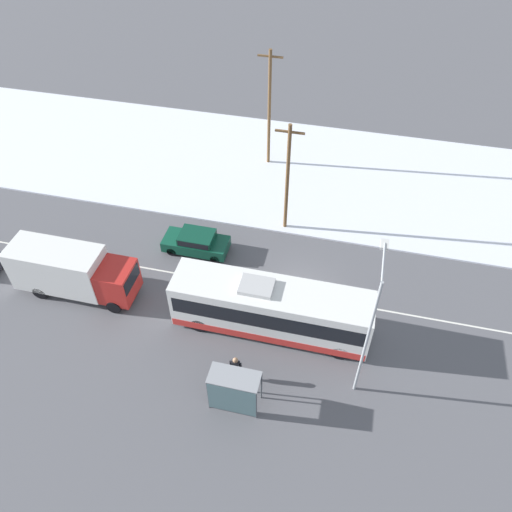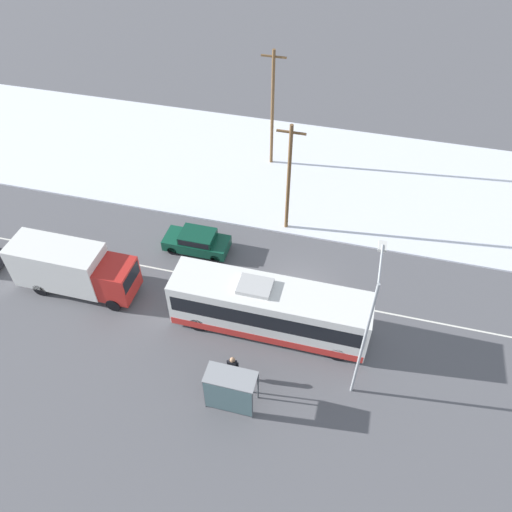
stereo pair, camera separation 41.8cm
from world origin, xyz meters
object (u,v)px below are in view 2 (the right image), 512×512
(streetlamp, at_px, (368,321))
(utility_pole_snowlot, at_px, (272,109))
(sedan_car, at_px, (197,241))
(bus_shelter, at_px, (229,389))
(city_bus, at_px, (269,309))
(utility_pole_roadside, at_px, (289,178))
(pedestrian_at_stop, at_px, (233,366))
(box_truck, at_px, (72,268))

(streetlamp, height_order, utility_pole_snowlot, utility_pole_snowlot)
(sedan_car, xyz_separation_m, bus_shelter, (5.33, -10.34, 0.87))
(city_bus, xyz_separation_m, utility_pole_roadside, (-0.84, 8.64, 2.52))
(city_bus, relative_size, pedestrian_at_stop, 6.18)
(sedan_car, xyz_separation_m, streetlamp, (11.09, -7.37, 4.35))
(streetlamp, bearing_deg, sedan_car, 146.40)
(utility_pole_roadside, bearing_deg, box_truck, -142.34)
(utility_pole_snowlot, bearing_deg, utility_pole_roadside, -69.21)
(utility_pole_roadside, bearing_deg, city_bus, -84.43)
(box_truck, distance_m, sedan_car, 7.88)
(box_truck, bearing_deg, bus_shelter, -25.12)
(city_bus, distance_m, sedan_car, 7.91)
(city_bus, relative_size, bus_shelter, 4.38)
(sedan_car, bearing_deg, utility_pole_roadside, -145.29)
(utility_pole_snowlot, bearing_deg, pedestrian_at_stop, -82.49)
(box_truck, distance_m, utility_pole_snowlot, 18.31)
(sedan_car, relative_size, bus_shelter, 1.71)
(sedan_car, distance_m, pedestrian_at_stop, 10.02)
(box_truck, height_order, bus_shelter, box_truck)
(box_truck, relative_size, pedestrian_at_stop, 4.19)
(city_bus, height_order, box_truck, city_bus)
(streetlamp, bearing_deg, utility_pole_roadside, 118.25)
(box_truck, xyz_separation_m, utility_pole_snowlot, (8.38, 16.00, 2.99))
(city_bus, bearing_deg, box_truck, 179.96)
(sedan_car, distance_m, bus_shelter, 11.66)
(city_bus, height_order, sedan_car, city_bus)
(box_truck, bearing_deg, utility_pole_snowlot, 62.35)
(box_truck, relative_size, utility_pole_roadside, 0.92)
(streetlamp, bearing_deg, city_bus, 155.27)
(sedan_car, relative_size, utility_pole_roadside, 0.53)
(streetlamp, distance_m, utility_pole_roadside, 12.48)
(box_truck, bearing_deg, pedestrian_at_stop, -18.39)
(city_bus, height_order, streetlamp, streetlamp)
(box_truck, relative_size, streetlamp, 0.90)
(bus_shelter, height_order, utility_pole_snowlot, utility_pole_snowlot)
(box_truck, relative_size, sedan_car, 1.74)
(pedestrian_at_stop, height_order, utility_pole_snowlot, utility_pole_snowlot)
(city_bus, distance_m, utility_pole_roadside, 9.04)
(streetlamp, bearing_deg, box_truck, 172.22)
(city_bus, height_order, bus_shelter, city_bus)
(utility_pole_snowlot, bearing_deg, box_truck, -117.65)
(streetlamp, bearing_deg, pedestrian_at_stop, -167.81)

